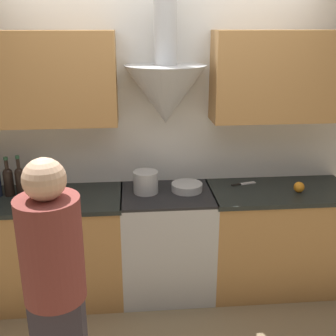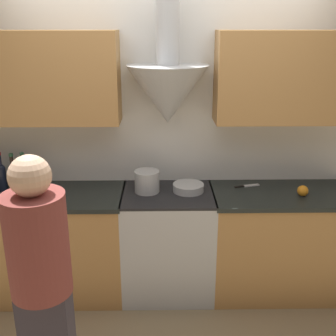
# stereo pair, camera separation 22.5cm
# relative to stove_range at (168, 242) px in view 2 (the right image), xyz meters

# --- Properties ---
(ground_plane) EXTENTS (12.00, 12.00, 0.00)m
(ground_plane) POSITION_rel_stove_range_xyz_m (0.00, -0.35, -0.45)
(ground_plane) COLOR #847051
(wall_back) EXTENTS (8.40, 0.63, 2.60)m
(wall_back) POSITION_rel_stove_range_xyz_m (-0.05, 0.26, 1.03)
(wall_back) COLOR white
(wall_back) RESTS_ON ground_plane
(counter_left) EXTENTS (1.45, 0.62, 0.90)m
(counter_left) POSITION_rel_stove_range_xyz_m (-1.09, -0.00, -0.00)
(counter_left) COLOR #B27F47
(counter_left) RESTS_ON ground_plane
(counter_right) EXTENTS (1.18, 0.62, 0.90)m
(counter_right) POSITION_rel_stove_range_xyz_m (0.95, -0.00, -0.00)
(counter_right) COLOR #B27F47
(counter_right) RESTS_ON ground_plane
(stove_range) EXTENTS (0.75, 0.60, 0.90)m
(stove_range) POSITION_rel_stove_range_xyz_m (0.00, 0.00, 0.00)
(stove_range) COLOR #B7BABC
(stove_range) RESTS_ON ground_plane
(wine_bottle_4) EXTENTS (0.07, 0.07, 0.33)m
(wine_bottle_4) POSITION_rel_stove_range_xyz_m (-1.34, 0.06, 0.58)
(wine_bottle_4) COLOR black
(wine_bottle_4) RESTS_ON counter_left
(wine_bottle_5) EXTENTS (0.08, 0.08, 0.32)m
(wine_bottle_5) POSITION_rel_stove_range_xyz_m (-1.25, 0.07, 0.57)
(wine_bottle_5) COLOR black
(wine_bottle_5) RESTS_ON counter_left
(wine_bottle_6) EXTENTS (0.07, 0.07, 0.34)m
(wine_bottle_6) POSITION_rel_stove_range_xyz_m (-1.15, 0.04, 0.58)
(wine_bottle_6) COLOR black
(wine_bottle_6) RESTS_ON counter_left
(stock_pot) EXTENTS (0.20, 0.20, 0.18)m
(stock_pot) POSITION_rel_stove_range_xyz_m (-0.17, 0.04, 0.53)
(stock_pot) COLOR #B7BABC
(stock_pot) RESTS_ON stove_range
(mixing_bowl) EXTENTS (0.25, 0.25, 0.06)m
(mixing_bowl) POSITION_rel_stove_range_xyz_m (0.17, 0.04, 0.48)
(mixing_bowl) COLOR #B7BABC
(mixing_bowl) RESTS_ON stove_range
(orange_fruit) EXTENTS (0.09, 0.09, 0.09)m
(orange_fruit) POSITION_rel_stove_range_xyz_m (1.07, -0.07, 0.49)
(orange_fruit) COLOR orange
(orange_fruit) RESTS_ON counter_right
(chefs_knife) EXTENTS (0.22, 0.09, 0.01)m
(chefs_knife) POSITION_rel_stove_range_xyz_m (0.67, 0.14, 0.45)
(chefs_knife) COLOR silver
(chefs_knife) RESTS_ON counter_right
(person_foreground_left) EXTENTS (0.32, 0.32, 1.60)m
(person_foreground_left) POSITION_rel_stove_range_xyz_m (-0.69, -1.20, 0.43)
(person_foreground_left) COLOR #38333D
(person_foreground_left) RESTS_ON ground_plane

